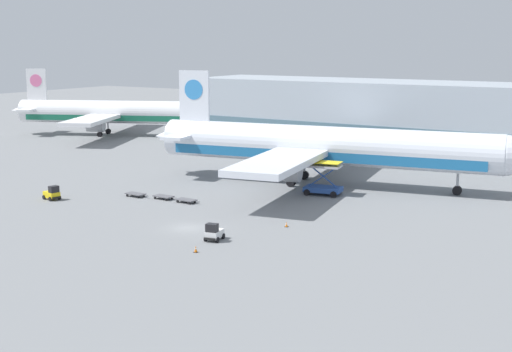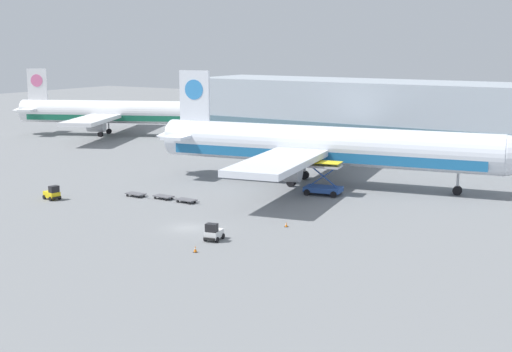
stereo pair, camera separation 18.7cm
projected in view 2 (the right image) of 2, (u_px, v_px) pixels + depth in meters
name	position (u px, v px, depth m)	size (l,w,h in m)	color
ground_plane	(188.00, 228.00, 83.54)	(400.00, 400.00, 0.00)	slate
terminal_building	(414.00, 119.00, 136.01)	(90.00, 18.20, 14.00)	#9EA8B2
airplane_main	(319.00, 147.00, 107.98)	(57.71, 48.66, 17.00)	silver
airplane_distant	(117.00, 113.00, 165.11)	(49.16, 42.57, 15.35)	white
scissor_lift_loader	(323.00, 182.00, 101.47)	(5.63, 4.12, 4.75)	#284C99
baggage_tug_foreground	(52.00, 193.00, 98.44)	(2.68, 2.06, 2.00)	yellow
baggage_tug_mid	(213.00, 233.00, 78.19)	(2.03, 2.67, 2.00)	silver
baggage_dolly_lead	(136.00, 194.00, 100.41)	(3.72, 1.59, 0.48)	#56565B
baggage_dolly_second	(164.00, 196.00, 98.80)	(3.72, 1.59, 0.48)	#56565B
baggage_dolly_third	(186.00, 200.00, 96.62)	(3.72, 1.59, 0.48)	#56565B
traffic_cone_near	(195.00, 249.00, 73.81)	(0.40, 0.40, 0.71)	black
traffic_cone_far	(286.00, 224.00, 83.98)	(0.40, 0.40, 0.60)	black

